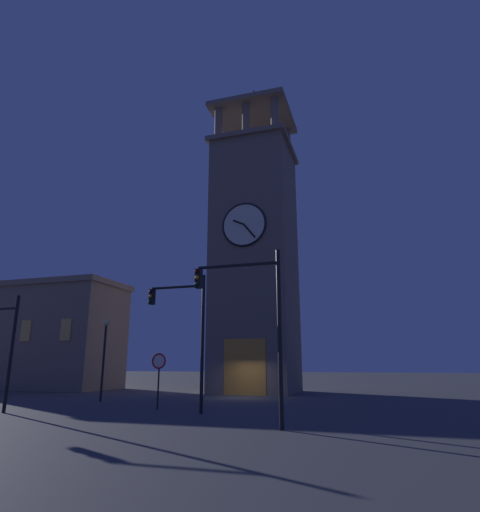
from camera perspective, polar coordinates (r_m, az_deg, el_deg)
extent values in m
plane|color=#424247|center=(30.05, 0.37, -18.45)|extent=(200.00, 200.00, 0.00)
cube|color=#75665B|center=(36.04, 2.08, -1.12)|extent=(6.26, 6.45, 20.78)
cube|color=#75665B|center=(39.82, 1.94, 13.88)|extent=(6.86, 7.05, 0.40)
cylinder|color=#75665B|center=(37.96, 4.67, 18.42)|extent=(0.70, 0.70, 2.97)
cylinder|color=#75665B|center=(38.49, 0.81, 17.86)|extent=(0.70, 0.70, 2.97)
cylinder|color=#75665B|center=(39.18, -2.90, 17.25)|extent=(0.70, 0.70, 2.97)
cylinder|color=#75665B|center=(42.38, 6.32, 14.70)|extent=(0.70, 0.70, 2.97)
cylinder|color=#75665B|center=(42.85, 2.89, 14.27)|extent=(0.70, 0.70, 2.97)
cylinder|color=#75665B|center=(43.47, -0.43, 13.81)|extent=(0.70, 0.70, 2.97)
cube|color=#75665B|center=(41.52, 1.90, 17.98)|extent=(6.86, 7.05, 0.40)
cylinder|color=black|center=(42.39, 1.88, 19.78)|extent=(0.12, 0.12, 2.74)
cylinder|color=silver|center=(33.69, 0.55, 4.23)|extent=(3.48, 0.12, 3.48)
torus|color=black|center=(33.67, 0.54, 4.25)|extent=(3.64, 0.16, 3.64)
cube|color=black|center=(33.79, -0.21, 4.54)|extent=(0.92, 0.06, 0.51)
cube|color=black|center=(33.29, 1.26, 3.42)|extent=(1.01, 0.06, 1.23)
cube|color=orange|center=(32.04, 0.65, -14.62)|extent=(3.20, 0.24, 4.00)
cube|color=gray|center=(44.97, -25.98, -9.93)|extent=(16.47, 6.22, 9.02)
cube|color=gray|center=(45.47, -25.32, -3.96)|extent=(16.87, 6.62, 0.50)
cube|color=#E0B259|center=(38.55, -22.33, -9.11)|extent=(1.00, 0.12, 1.80)
cube|color=#E0B259|center=(41.29, -26.79, -8.94)|extent=(1.00, 0.12, 1.80)
cylinder|color=black|center=(15.42, 5.35, -10.57)|extent=(0.16, 0.16, 6.30)
cylinder|color=black|center=(16.22, -0.36, -1.26)|extent=(3.17, 0.12, 0.12)
cube|color=black|center=(16.68, -5.56, -3.05)|extent=(0.22, 0.30, 0.75)
sphere|color=#360505|center=(16.57, -5.78, -2.00)|extent=(0.16, 0.16, 0.16)
sphere|color=orange|center=(16.52, -5.80, -2.85)|extent=(0.16, 0.16, 0.16)
sphere|color=#063316|center=(16.47, -5.83, -3.70)|extent=(0.16, 0.16, 0.16)
cylinder|color=black|center=(23.29, -28.33, -11.29)|extent=(0.16, 0.16, 5.43)
cylinder|color=black|center=(20.26, -5.06, -11.39)|extent=(0.16, 0.16, 6.35)
cylinder|color=black|center=(21.12, -8.37, -4.15)|extent=(2.76, 0.12, 0.12)
cube|color=black|center=(21.68, -11.71, -5.41)|extent=(0.22, 0.30, 0.75)
sphere|color=#360505|center=(21.57, -11.90, -4.61)|extent=(0.16, 0.16, 0.16)
sphere|color=orange|center=(21.53, -11.93, -5.27)|extent=(0.16, 0.16, 0.16)
sphere|color=#063316|center=(21.49, -11.97, -5.93)|extent=(0.16, 0.16, 0.16)
cylinder|color=black|center=(28.04, -17.86, -13.48)|extent=(0.14, 0.14, 4.50)
sphere|color=#F9DB8C|center=(28.16, -17.48, -8.46)|extent=(0.44, 0.44, 0.44)
cylinder|color=black|center=(22.48, -10.90, -16.50)|extent=(0.08, 0.08, 2.42)
cylinder|color=white|center=(22.42, -10.81, -13.67)|extent=(0.70, 0.04, 0.70)
torus|color=red|center=(22.40, -10.83, -13.67)|extent=(0.78, 0.08, 0.78)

